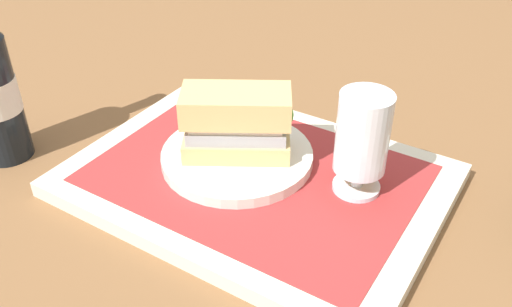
{
  "coord_description": "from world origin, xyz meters",
  "views": [
    {
      "loc": [
        0.29,
        -0.47,
        0.43
      ],
      "look_at": [
        0.0,
        0.0,
        0.05
      ],
      "focal_mm": 39.2,
      "sensor_mm": 36.0,
      "label": 1
    }
  ],
  "objects": [
    {
      "name": "plate",
      "position": [
        -0.03,
        0.01,
        0.03
      ],
      "size": [
        0.19,
        0.19,
        0.01
      ],
      "primitive_type": "cylinder",
      "color": "silver",
      "rests_on": "placemat"
    },
    {
      "name": "placemat",
      "position": [
        0.0,
        0.0,
        0.02
      ],
      "size": [
        0.38,
        0.27,
        0.0
      ],
      "primitive_type": "cube",
      "color": "#9E2D2D",
      "rests_on": "tray"
    },
    {
      "name": "ground_plane",
      "position": [
        0.0,
        0.0,
        0.0
      ],
      "size": [
        3.0,
        3.0,
        0.0
      ],
      "primitive_type": "plane",
      "color": "brown"
    },
    {
      "name": "tray",
      "position": [
        0.0,
        0.0,
        0.01
      ],
      "size": [
        0.44,
        0.32,
        0.02
      ],
      "primitive_type": "cube",
      "color": "beige",
      "rests_on": "ground_plane"
    },
    {
      "name": "sandwich",
      "position": [
        -0.03,
        0.01,
        0.08
      ],
      "size": [
        0.14,
        0.12,
        0.08
      ],
      "rotation": [
        0.0,
        0.0,
        0.53
      ],
      "color": "tan",
      "rests_on": "plate"
    },
    {
      "name": "beer_glass",
      "position": [
        0.12,
        0.04,
        0.09
      ],
      "size": [
        0.06,
        0.06,
        0.12
      ],
      "color": "silver",
      "rests_on": "placemat"
    }
  ]
}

